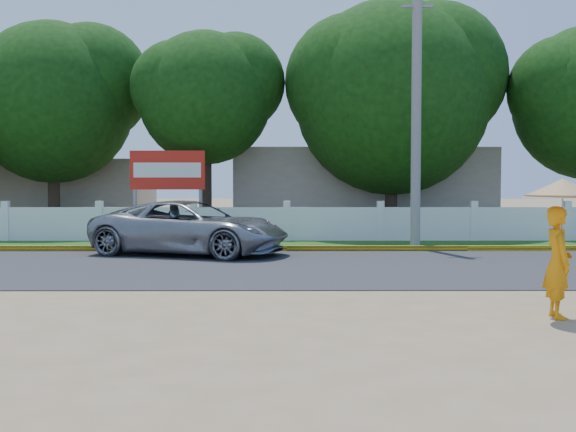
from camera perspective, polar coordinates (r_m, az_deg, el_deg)
The scene contains 12 objects.
ground at distance 12.02m, azimuth 0.04°, elevation -6.70°, with size 120.00×120.00×0.00m, color #9E8460.
road at distance 16.47m, azimuth -0.04°, elevation -4.03°, with size 60.00×7.00×0.02m, color #38383A.
grass_verge at distance 21.69m, azimuth -0.08°, elevation -2.32°, with size 60.00×3.50×0.03m, color #2D601E.
curb at distance 20.00m, azimuth -0.07°, elevation -2.58°, with size 40.00×0.18×0.16m, color yellow.
fence at distance 23.10m, azimuth -0.09°, elevation -0.66°, with size 40.00×0.10×1.10m, color silver.
building_near at distance 30.01m, azimuth 5.62°, elevation 2.17°, with size 10.00×6.00×3.20m, color #B7AD99.
building_far at distance 32.42m, azimuth -18.10°, elevation 1.75°, with size 8.00×5.00×2.80m, color #B7AD99.
utility_pole at distance 21.13m, azimuth 10.10°, elevation 7.91°, with size 0.28×0.28×7.71m, color gray.
vehicle at distance 19.14m, azimuth -7.71°, elevation -0.94°, with size 2.39×5.18×1.44m, color gray.
monk_with_parasol at distance 11.10m, azimuth 20.71°, elevation -0.85°, with size 1.11×1.11×2.02m.
billboard at distance 24.47m, azimuth -9.50°, elevation 3.23°, with size 2.50×0.13×2.95m.
tree_row at distance 26.29m, azimuth -2.15°, elevation 8.87°, with size 28.84×7.51×8.42m.
Camera 1 is at (-0.06, -11.85, 2.03)m, focal length 45.00 mm.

